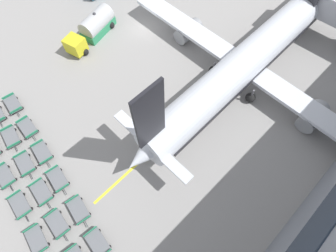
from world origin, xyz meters
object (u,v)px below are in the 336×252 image
at_px(baggage_dolly_row_mid_b_col_a, 13,104).
at_px(baggage_dolly_row_mid_b_col_e, 79,210).
at_px(baggage_dolly_row_mid_b_col_f, 98,243).
at_px(baggage_dolly_row_mid_a_col_c, 25,164).
at_px(baggage_dolly_row_mid_a_col_b, 11,137).
at_px(baggage_dolly_row_mid_a_col_d, 42,192).
at_px(baggage_dolly_row_near_col_c, 5,176).
at_px(baggage_dolly_row_mid_b_col_c, 42,153).
at_px(baggage_dolly_row_mid_a_col_e, 58,224).
at_px(baggage_dolly_row_mid_b_col_d, 58,179).
at_px(baggage_dolly_row_near_col_e, 37,240).
at_px(baggage_dolly_row_mid_b_col_b, 28,128).
at_px(fuel_tanker_primary, 93,28).
at_px(airplane, 251,58).
at_px(baggage_dolly_row_near_col_d, 20,205).

height_order(baggage_dolly_row_mid_b_col_a, baggage_dolly_row_mid_b_col_e, same).
bearing_deg(baggage_dolly_row_mid_b_col_f, baggage_dolly_row_mid_a_col_c, -175.71).
relative_size(baggage_dolly_row_mid_a_col_b, baggage_dolly_row_mid_a_col_d, 1.01).
distance_m(baggage_dolly_row_near_col_c, baggage_dolly_row_mid_a_col_c, 2.26).
distance_m(baggage_dolly_row_mid_a_col_b, baggage_dolly_row_mid_b_col_c, 4.38).
xyz_separation_m(baggage_dolly_row_mid_a_col_e, baggage_dolly_row_mid_b_col_d, (-3.74, 2.49, 0.00)).
xyz_separation_m(baggage_dolly_row_near_col_e, baggage_dolly_row_mid_b_col_f, (4.26, 3.99, 0.00)).
height_order(baggage_dolly_row_mid_a_col_e, baggage_dolly_row_mid_b_col_d, same).
height_order(baggage_dolly_row_near_col_c, baggage_dolly_row_mid_b_col_b, same).
distance_m(baggage_dolly_row_mid_a_col_d, baggage_dolly_row_mid_b_col_c, 4.46).
relative_size(fuel_tanker_primary, baggage_dolly_row_mid_b_col_f, 2.57).
distance_m(baggage_dolly_row_mid_a_col_c, baggage_dolly_row_mid_a_col_e, 7.69).
bearing_deg(baggage_dolly_row_mid_a_col_c, baggage_dolly_row_mid_a_col_e, -6.64).
xyz_separation_m(baggage_dolly_row_near_col_e, baggage_dolly_row_mid_a_col_e, (0.15, 2.22, 0.00)).
xyz_separation_m(baggage_dolly_row_mid_a_col_d, baggage_dolly_row_mid_b_col_c, (-3.76, 2.39, 0.00)).
bearing_deg(baggage_dolly_row_mid_a_col_c, baggage_dolly_row_mid_a_col_b, 172.93).
height_order(baggage_dolly_row_near_col_e, baggage_dolly_row_mid_b_col_e, same).
distance_m(baggage_dolly_row_near_col_e, baggage_dolly_row_mid_a_col_e, 2.22).
xyz_separation_m(airplane, fuel_tanker_primary, (-19.27, -9.85, -1.64)).
distance_m(fuel_tanker_primary, baggage_dolly_row_mid_b_col_a, 14.70).
relative_size(baggage_dolly_row_mid_a_col_c, baggage_dolly_row_mid_b_col_c, 1.00).
height_order(baggage_dolly_row_mid_a_col_d, baggage_dolly_row_mid_b_col_a, same).
height_order(baggage_dolly_row_near_col_d, baggage_dolly_row_mid_b_col_f, same).
distance_m(baggage_dolly_row_near_col_d, baggage_dolly_row_mid_a_col_d, 2.27).
bearing_deg(baggage_dolly_row_near_col_d, baggage_dolly_row_mid_b_col_c, 125.94).
height_order(baggage_dolly_row_near_col_e, baggage_dolly_row_mid_b_col_f, same).
xyz_separation_m(baggage_dolly_row_mid_b_col_a, baggage_dolly_row_mid_b_col_f, (19.54, -1.99, 0.00)).
relative_size(fuel_tanker_primary, baggage_dolly_row_mid_b_col_c, 2.56).
distance_m(baggage_dolly_row_mid_a_col_d, baggage_dolly_row_mid_b_col_b, 8.13).
height_order(fuel_tanker_primary, baggage_dolly_row_mid_b_col_d, fuel_tanker_primary).
relative_size(airplane, baggage_dolly_row_mid_b_col_e, 11.77).
relative_size(baggage_dolly_row_mid_b_col_b, baggage_dolly_row_mid_b_col_c, 0.99).
bearing_deg(baggage_dolly_row_mid_a_col_b, baggage_dolly_row_mid_b_col_e, 4.05).
distance_m(baggage_dolly_row_near_col_d, baggage_dolly_row_mid_b_col_a, 12.54).
xyz_separation_m(airplane, baggage_dolly_row_near_col_d, (-5.19, -29.71, -2.51)).
height_order(baggage_dolly_row_near_col_c, baggage_dolly_row_near_col_e, same).
bearing_deg(baggage_dolly_row_mid_a_col_c, baggage_dolly_row_near_col_d, -36.48).
distance_m(fuel_tanker_primary, baggage_dolly_row_mid_a_col_d, 22.85).
bearing_deg(baggage_dolly_row_mid_b_col_c, baggage_dolly_row_mid_a_col_c, -94.11).
bearing_deg(baggage_dolly_row_mid_a_col_e, baggage_dolly_row_mid_b_col_f, 23.31).
bearing_deg(baggage_dolly_row_mid_b_col_e, baggage_dolly_row_mid_a_col_e, -98.66).
xyz_separation_m(airplane, baggage_dolly_row_mid_b_col_c, (-8.54, -25.09, -2.51)).
relative_size(airplane, baggage_dolly_row_mid_a_col_b, 11.75).
bearing_deg(baggage_dolly_row_near_col_e, baggage_dolly_row_near_col_d, 172.59).
xyz_separation_m(baggage_dolly_row_mid_a_col_b, baggage_dolly_row_mid_b_col_e, (11.93, 0.84, 0.00)).
distance_m(baggage_dolly_row_mid_a_col_d, baggage_dolly_row_mid_b_col_f, 7.94).
xyz_separation_m(fuel_tanker_primary, baggage_dolly_row_mid_a_col_e, (18.23, -18.17, -0.87)).
bearing_deg(baggage_dolly_row_mid_a_col_d, baggage_dolly_row_near_col_c, -155.96).
distance_m(airplane, baggage_dolly_row_mid_b_col_c, 26.62).
bearing_deg(baggage_dolly_row_mid_a_col_b, baggage_dolly_row_mid_a_col_c, -7.07).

